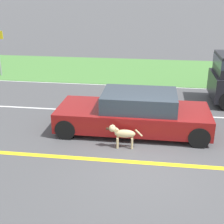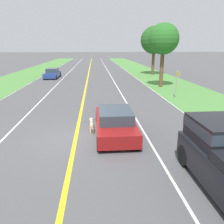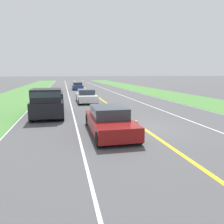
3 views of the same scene
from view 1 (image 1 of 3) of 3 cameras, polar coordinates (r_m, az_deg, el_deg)
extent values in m
plane|color=#4C4C4F|center=(8.35, 6.36, -9.26)|extent=(400.00, 400.00, 0.00)
cube|color=yellow|center=(8.35, 6.36, -9.24)|extent=(0.18, 160.00, 0.01)
cube|color=white|center=(14.81, 7.32, 4.66)|extent=(0.14, 160.00, 0.01)
cube|color=white|center=(11.50, 6.98, -0.34)|extent=(0.10, 160.00, 0.01)
cube|color=#4C843D|center=(17.70, 7.52, 7.48)|extent=(6.00, 160.00, 0.03)
cube|color=maroon|center=(9.93, 3.82, -0.91)|extent=(1.87, 4.75, 0.61)
cube|color=#2D3842|center=(9.71, 5.02, 2.12)|extent=(1.61, 2.28, 0.52)
cylinder|color=black|center=(11.06, -6.08, 0.51)|extent=(0.22, 0.63, 0.63)
cylinder|color=black|center=(10.84, 14.58, -0.53)|extent=(0.22, 0.63, 0.63)
cylinder|color=black|center=(9.55, -8.48, -3.11)|extent=(0.22, 0.63, 0.63)
cylinder|color=black|center=(9.30, 15.61, -4.43)|extent=(0.22, 0.63, 0.63)
ellipsoid|color=#D1B784|center=(8.87, 2.38, -3.97)|extent=(0.22, 0.60, 0.24)
cylinder|color=#D1B784|center=(9.06, 1.05, -5.34)|extent=(0.07, 0.07, 0.32)
cylinder|color=#D1B784|center=(9.05, 3.69, -5.43)|extent=(0.07, 0.07, 0.32)
cylinder|color=#D1B784|center=(8.95, 1.00, -5.73)|extent=(0.07, 0.07, 0.32)
cylinder|color=#D1B784|center=(8.93, 3.67, -5.81)|extent=(0.07, 0.07, 0.32)
cylinder|color=#D1B784|center=(8.84, 0.75, -3.36)|extent=(0.13, 0.17, 0.16)
sphere|color=#D1B784|center=(8.83, 0.07, -3.00)|extent=(0.21, 0.21, 0.20)
ellipsoid|color=#331E14|center=(8.84, -0.83, -3.06)|extent=(0.10, 0.10, 0.08)
cone|color=tan|center=(8.85, 0.16, -2.41)|extent=(0.07, 0.07, 0.09)
cone|color=tan|center=(8.74, 0.11, -2.70)|extent=(0.07, 0.07, 0.09)
cylinder|color=#D1B784|center=(8.85, 4.92, -3.84)|extent=(0.06, 0.22, 0.22)
cylinder|color=black|center=(14.13, 19.19, 4.43)|extent=(0.22, 0.78, 0.78)
camera|label=2|loc=(12.84, 60.23, 11.11)|focal=35.00mm
camera|label=3|loc=(15.76, -36.85, 12.57)|focal=35.00mm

